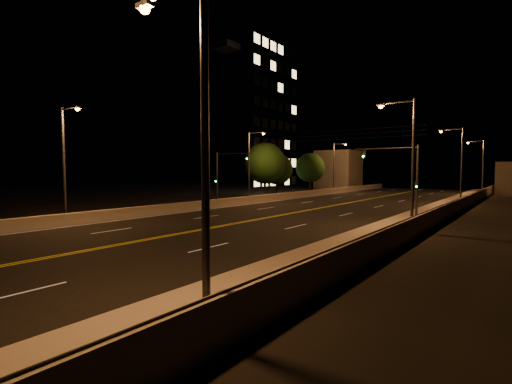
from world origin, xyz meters
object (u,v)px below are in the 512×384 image
Objects in this scene: building_tower at (227,120)px; streetlight_6 at (335,164)px; streetlight_4 at (66,157)px; traffic_signal_right at (404,174)px; tree_0 at (265,163)px; streetlight_0 at (196,131)px; tree_1 at (277,169)px; traffic_signal_left at (224,172)px; streetlight_2 at (459,161)px; streetlight_3 at (481,163)px; streetlight_5 at (251,162)px; streetlight_1 at (409,155)px; tree_2 at (310,168)px.

streetlight_6 is at bearing 12.25° from building_tower.
streetlight_4 is 1.45× the size of traffic_signal_right.
building_tower is 3.64× the size of tree_0.
streetlight_6 is 36.64m from traffic_signal_right.
streetlight_0 reaches higher than tree_0.
streetlight_4 is 34.82m from tree_1.
traffic_signal_right is 0.76× the size of tree_0.
traffic_signal_left is at bearing -74.17° from tree_0.
streetlight_2 is 0.30× the size of building_tower.
streetlight_3 and streetlight_5 have the same top height.
streetlight_6 is at bearing 92.09° from traffic_signal_left.
building_tower reaches higher than streetlight_5.
streetlight_4 is 16.54m from traffic_signal_left.
streetlight_5 is at bearing -123.93° from streetlight_3.
streetlight_2 is at bearing 7.96° from tree_0.
streetlight_1 is 41.31m from streetlight_6.
streetlight_5 is at bearing -69.07° from tree_0.
streetlight_1 and streetlight_5 have the same top height.
streetlight_1 is at bearing 28.98° from streetlight_4.
tree_2 reaches higher than traffic_signal_right.
streetlight_6 is at bearing 81.98° from tree_0.
traffic_signal_left is (1.12, 16.45, -1.26)m from streetlight_4.
streetlight_4 is (-21.42, -11.86, 0.00)m from streetlight_1.
tree_1 is at bearing 105.71° from traffic_signal_left.
tree_2 is (-1.32, 15.85, -0.57)m from tree_0.
streetlight_6 is 30.78m from traffic_signal_left.
traffic_signal_right is (19.90, -6.25, -1.26)m from streetlight_5.
traffic_signal_right is at bearing 0.00° from traffic_signal_left.
streetlight_0 is 66.31m from building_tower.
tree_2 is (-25.27, 52.50, -0.64)m from streetlight_0.
streetlight_1 is (0.00, 19.22, 0.00)m from streetlight_0.
tree_2 is at bearing 127.20° from streetlight_1.
streetlight_5 is (-21.42, 30.05, 0.00)m from streetlight_0.
streetlight_5 is 1.24× the size of tree_2.
streetlight_1 is 1.00× the size of streetlight_2.
streetlight_6 is at bearing 90.00° from streetlight_4.
building_tower is (-42.76, 9.91, 8.83)m from streetlight_2.
streetlight_2 and streetlight_3 have the same top height.
streetlight_5 is 0.30× the size of building_tower.
tree_1 is at bearing 138.19° from streetlight_1.
streetlight_5 is 7.06m from tree_0.
streetlight_2 and streetlight_5 have the same top height.
streetlight_4 is 0.30× the size of building_tower.
tree_2 is (-25.27, -9.40, -0.64)m from streetlight_3.
tree_2 is (0.13, 10.57, 0.26)m from tree_1.
traffic_signal_right is 25.87m from tree_0.
traffic_signal_left is (-18.78, 0.00, 0.00)m from traffic_signal_right.
tree_0 is at bearing -74.58° from tree_1.
streetlight_1 is at bearing -41.81° from tree_1.
traffic_signal_right and traffic_signal_left have the same top height.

